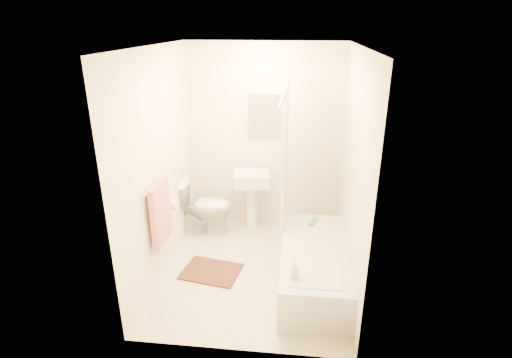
# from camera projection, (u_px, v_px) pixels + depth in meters

# --- Properties ---
(floor) EXTENTS (2.40, 2.40, 0.00)m
(floor) POSITION_uv_depth(u_px,v_px,m) (254.00, 269.00, 4.51)
(floor) COLOR beige
(floor) RESTS_ON ground
(ceiling) EXTENTS (2.40, 2.40, 0.00)m
(ceiling) POSITION_uv_depth(u_px,v_px,m) (253.00, 46.00, 3.63)
(ceiling) COLOR white
(ceiling) RESTS_ON ground
(wall_back) EXTENTS (2.00, 0.02, 2.40)m
(wall_back) POSITION_uv_depth(u_px,v_px,m) (264.00, 138.00, 5.18)
(wall_back) COLOR beige
(wall_back) RESTS_ON ground
(wall_left) EXTENTS (0.02, 2.40, 2.40)m
(wall_left) POSITION_uv_depth(u_px,v_px,m) (159.00, 166.00, 4.18)
(wall_left) COLOR beige
(wall_left) RESTS_ON ground
(wall_right) EXTENTS (0.02, 2.40, 2.40)m
(wall_right) POSITION_uv_depth(u_px,v_px,m) (353.00, 174.00, 3.97)
(wall_right) COLOR beige
(wall_right) RESTS_ON ground
(mirror) EXTENTS (0.40, 0.03, 0.55)m
(mirror) POSITION_uv_depth(u_px,v_px,m) (264.00, 116.00, 5.05)
(mirror) COLOR white
(mirror) RESTS_ON wall_back
(curtain_rod) EXTENTS (0.03, 1.70, 0.03)m
(curtain_rod) POSITION_uv_depth(u_px,v_px,m) (285.00, 90.00, 3.84)
(curtain_rod) COLOR silver
(curtain_rod) RESTS_ON wall_back
(shower_curtain) EXTENTS (0.04, 0.80, 1.55)m
(shower_curtain) POSITION_uv_depth(u_px,v_px,m) (285.00, 154.00, 4.50)
(shower_curtain) COLOR silver
(shower_curtain) RESTS_ON curtain_rod
(towel_bar) EXTENTS (0.02, 0.60, 0.02)m
(towel_bar) POSITION_uv_depth(u_px,v_px,m) (155.00, 184.00, 3.98)
(towel_bar) COLOR silver
(towel_bar) RESTS_ON wall_left
(towel) EXTENTS (0.06, 0.45, 0.66)m
(towel) POSITION_uv_depth(u_px,v_px,m) (161.00, 213.00, 4.09)
(towel) COLOR #CC7266
(towel) RESTS_ON towel_bar
(toilet_paper) EXTENTS (0.11, 0.12, 0.12)m
(toilet_paper) POSITION_uv_depth(u_px,v_px,m) (172.00, 205.00, 4.46)
(toilet_paper) COLOR white
(toilet_paper) RESTS_ON wall_left
(toilet) EXTENTS (0.76, 0.46, 0.72)m
(toilet) POSITION_uv_depth(u_px,v_px,m) (204.00, 207.00, 5.20)
(toilet) COLOR white
(toilet) RESTS_ON floor
(sink) EXTENTS (0.50, 0.42, 0.88)m
(sink) POSITION_uv_depth(u_px,v_px,m) (252.00, 199.00, 5.24)
(sink) COLOR white
(sink) RESTS_ON floor
(bathtub) EXTENTS (0.68, 1.55, 0.44)m
(bathtub) POSITION_uv_depth(u_px,v_px,m) (314.00, 266.00, 4.18)
(bathtub) COLOR silver
(bathtub) RESTS_ON floor
(bath_mat) EXTENTS (0.69, 0.57, 0.02)m
(bath_mat) POSITION_uv_depth(u_px,v_px,m) (211.00, 271.00, 4.46)
(bath_mat) COLOR #522922
(bath_mat) RESTS_ON floor
(soap_bottle) EXTENTS (0.08, 0.08, 0.17)m
(soap_bottle) POSITION_uv_depth(u_px,v_px,m) (295.00, 270.00, 3.60)
(soap_bottle) COLOR white
(soap_bottle) RESTS_ON bathtub
(scrub_brush) EXTENTS (0.12, 0.21, 0.04)m
(scrub_brush) POSITION_uv_depth(u_px,v_px,m) (313.00, 222.00, 4.61)
(scrub_brush) COLOR green
(scrub_brush) RESTS_ON bathtub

